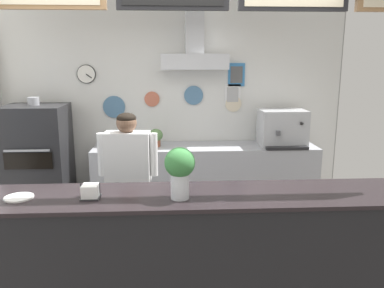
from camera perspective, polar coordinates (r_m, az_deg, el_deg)
The scene contains 11 objects.
back_wall_assembly at distance 5.23m, azimuth -2.76°, elevation 7.41°, with size 4.70×2.54×2.95m.
service_counter at distance 3.15m, azimuth -2.42°, elevation -16.39°, with size 4.21×0.63×1.04m.
back_prep_counter at distance 5.24m, azimuth 1.93°, elevation -5.22°, with size 2.94×0.64×0.91m.
pizza_oven at distance 5.31m, azimuth -21.70°, elevation -2.60°, with size 0.75×0.71×1.58m.
shop_worker at distance 4.04m, azimuth -9.35°, elevation -5.38°, with size 0.61×0.25×1.52m.
espresso_machine at distance 5.24m, azimuth 13.17°, elevation 2.31°, with size 0.60×0.53×0.47m.
potted_basil at distance 5.08m, azimuth -5.35°, elevation 1.11°, with size 0.18×0.18×0.23m.
potted_oregano at distance 5.09m, azimuth -10.62°, elevation 0.58°, with size 0.13×0.13×0.18m.
napkin_holder at distance 2.94m, azimuth -14.77°, elevation -6.86°, with size 0.15×0.14×0.12m.
condiment_plate at distance 3.12m, azimuth -24.20°, elevation -7.20°, with size 0.21×0.21×0.01m.
basil_vase at distance 2.79m, azimuth -1.81°, elevation -3.85°, with size 0.22×0.22×0.38m.
Camera 1 is at (-0.03, -3.12, 2.03)m, focal length 36.12 mm.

